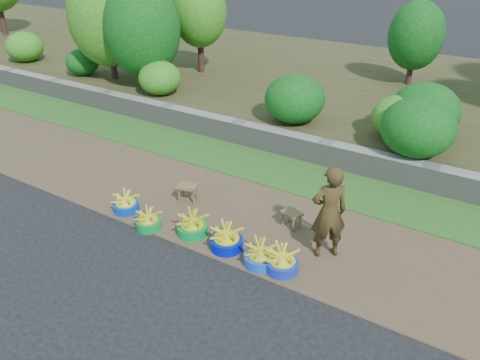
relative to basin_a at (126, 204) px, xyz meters
The scene contains 15 objects.
ground_plane 2.37m from the basin_a, ahead, with size 120.00×120.00×0.00m, color black.
dirt_shoulder 2.52m from the basin_a, 21.66° to the left, with size 80.00×2.50×0.02m, color brown.
grass_verge 3.75m from the basin_a, 51.37° to the left, with size 80.00×1.50×0.04m, color #2C601F.
retaining_wall 4.45m from the basin_a, 58.22° to the left, with size 80.00×0.35×0.55m, color gray.
earth_bank 8.99m from the basin_a, 74.90° to the left, with size 80.00×10.00×0.50m, color #3A3A1C.
vegetation 9.19m from the basin_a, 66.12° to the left, with size 32.37×8.32×4.66m.
basin_a is the anchor object (origin of this frame).
basin_b 0.75m from the basin_a, 15.06° to the right, with size 0.44×0.44×0.33m.
basin_c 1.50m from the basin_a, ahead, with size 0.53×0.53×0.40m.
basin_d 2.21m from the basin_a, ahead, with size 0.54×0.54×0.41m.
basin_e 2.89m from the basin_a, ahead, with size 0.52×0.52×0.39m.
basin_f 3.24m from the basin_a, ahead, with size 0.52×0.52×0.39m.
stool_left 1.18m from the basin_a, 49.87° to the left, with size 0.45×0.40×0.34m.
stool_right 3.06m from the basin_a, 21.97° to the left, with size 0.40×0.35×0.30m.
vendor_woman 3.77m from the basin_a, 11.25° to the left, with size 0.57×0.38×1.57m, color black.
Camera 1 is at (3.35, -4.83, 4.66)m, focal length 35.00 mm.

